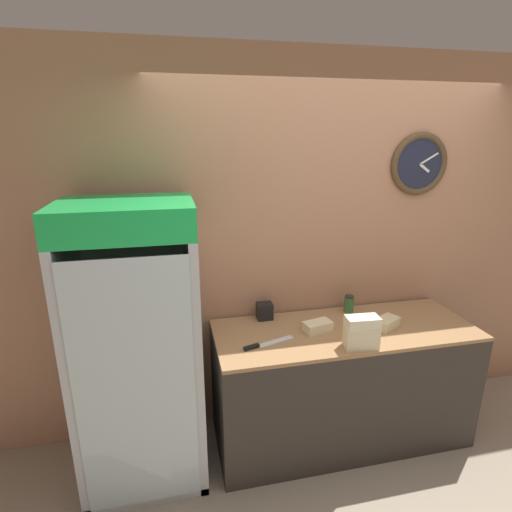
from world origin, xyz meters
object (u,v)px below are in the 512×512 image
Objects in this scene: sandwich_stack_top at (363,322)px; napkin_dispenser at (265,311)px; sandwich_flat_right at (318,326)px; sandwich_stack_bottom at (361,342)px; sandwich_stack_middle at (362,332)px; condiment_jar at (349,304)px; beverage_cooler at (138,331)px; sandwich_flat_left at (387,323)px; chefs_knife at (262,345)px.

sandwich_stack_top is 1.77× the size of napkin_dispenser.
sandwich_stack_bottom is at bearing -55.14° from sandwich_flat_right.
napkin_dispenser is at bearing 133.39° from sandwich_stack_top.
sandwich_stack_bottom is at bearing -46.61° from napkin_dispenser.
sandwich_stack_middle is 0.52m from condiment_jar.
beverage_cooler reaches higher than sandwich_flat_left.
napkin_dispenser is (-0.49, 0.52, 0.03)m from sandwich_stack_bottom.
sandwich_stack_middle is 0.63× the size of chefs_knife.
chefs_knife is (-0.89, -0.06, -0.03)m from sandwich_flat_left.
beverage_cooler is 13.76× the size of condiment_jar.
sandwich_stack_middle is 1.05× the size of sandwich_flat_left.
sandwich_stack_bottom is 0.72m from napkin_dispenser.
chefs_knife is at bearing 165.85° from sandwich_stack_top.
napkin_dispenser reaches higher than chefs_knife.
sandwich_flat_right is (-0.18, 0.26, -0.07)m from sandwich_stack_middle.
sandwich_stack_top is 0.72m from napkin_dispenser.
condiment_jar is (-0.15, 0.29, 0.03)m from sandwich_flat_left.
sandwich_stack_bottom is 0.07m from sandwich_stack_middle.
beverage_cooler is 5.16× the size of chefs_knife.
chefs_knife is at bearing 165.85° from sandwich_stack_middle.
condiment_jar is (0.15, 0.50, -0.04)m from sandwich_stack_middle.
napkin_dispenser reaches higher than sandwich_flat_right.
sandwich_flat_right is (-0.18, 0.26, -0.00)m from sandwich_stack_bottom.
beverage_cooler reaches higher than sandwich_stack_middle.
napkin_dispenser is at bearing 14.29° from beverage_cooler.
chefs_knife is at bearing -176.47° from sandwich_flat_left.
condiment_jar is at bearing 73.24° from sandwich_stack_bottom.
beverage_cooler reaches higher than condiment_jar.
sandwich_stack_top is (1.35, -0.30, 0.06)m from beverage_cooler.
beverage_cooler is 15.05× the size of napkin_dispenser.
chefs_knife is at bearing -106.05° from napkin_dispenser.
sandwich_stack_middle is (0.00, 0.00, 0.07)m from sandwich_stack_bottom.
beverage_cooler reaches higher than sandwich_stack_top.
beverage_cooler reaches higher than chefs_knife.
sandwich_stack_bottom is 1.81× the size of napkin_dispenser.
beverage_cooler is 1.65m from sandwich_flat_left.
sandwich_stack_middle is 1.82× the size of napkin_dispenser.
sandwich_stack_top is 0.64m from chefs_knife.
sandwich_stack_middle is 1.03× the size of sandwich_stack_top.
napkin_dispenser is at bearing 133.39° from sandwich_stack_middle.
sandwich_stack_middle is 1.67× the size of condiment_jar.
sandwich_stack_bottom is 1.02× the size of sandwich_stack_top.
sandwich_stack_middle is at bearing -106.76° from condiment_jar.
sandwich_stack_top is at bearing -145.11° from sandwich_flat_left.
condiment_jar is at bearing 116.73° from sandwich_flat_left.
chefs_knife is (0.76, -0.15, -0.10)m from beverage_cooler.
sandwich_stack_middle reaches higher than condiment_jar.
sandwich_stack_middle is at bearing -55.14° from sandwich_flat_right.
sandwich_stack_middle reaches higher than sandwich_flat_left.
sandwich_stack_top is 0.35m from sandwich_flat_right.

